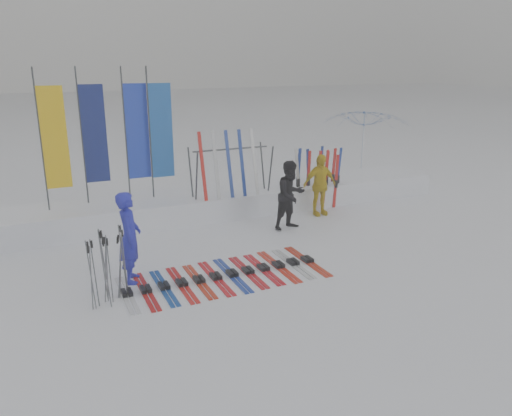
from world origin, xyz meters
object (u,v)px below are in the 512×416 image
tent_canopy (364,147)px  person_blue (130,237)px  ski_row (225,275)px  person_black (291,195)px  ski_rack (231,164)px  person_yellow (320,185)px

tent_canopy → person_blue: bearing=-152.6°
tent_canopy → ski_row: bearing=-144.0°
tent_canopy → ski_row: (-6.71, -4.88, -1.21)m
person_black → ski_row: bearing=-153.8°
person_blue → ski_rack: 4.30m
ski_row → person_yellow: bearing=35.7°
person_blue → ski_rack: bearing=-33.7°
person_yellow → ski_rack: bearing=160.4°
person_blue → tent_canopy: (8.33, 4.31, 0.39)m
person_yellow → tent_canopy: size_ratio=0.58×
tent_canopy → ski_rack: tent_canopy is taller
person_blue → person_black: bearing=-57.1°
person_yellow → ski_row: size_ratio=0.43×
person_black → ski_rack: (-0.94, 1.47, 0.55)m
person_blue → person_yellow: 5.70m
ski_row → ski_rack: ski_rack is taller
person_black → person_yellow: person_black is taller
person_blue → ski_rack: ski_rack is taller
tent_canopy → ski_row: tent_canopy is taller
ski_row → ski_rack: size_ratio=1.86×
tent_canopy → person_black: bearing=-145.7°
ski_rack → person_black: bearing=-57.3°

